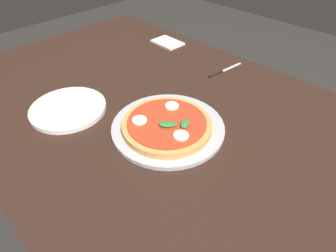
% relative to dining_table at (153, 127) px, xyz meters
% --- Properties ---
extents(ground_plane, '(6.00, 6.00, 0.00)m').
position_rel_dining_table_xyz_m(ground_plane, '(0.00, 0.00, -0.63)').
color(ground_plane, '#2D2B28').
extents(dining_table, '(1.46, 0.96, 0.72)m').
position_rel_dining_table_xyz_m(dining_table, '(0.00, 0.00, 0.00)').
color(dining_table, black).
rests_on(dining_table, ground_plane).
extents(serving_tray, '(0.32, 0.32, 0.01)m').
position_rel_dining_table_xyz_m(serving_tray, '(0.11, -0.05, 0.09)').
color(serving_tray, '#B2B2B7').
rests_on(serving_tray, dining_table).
extents(pizza, '(0.25, 0.25, 0.03)m').
position_rel_dining_table_xyz_m(pizza, '(0.12, -0.05, 0.11)').
color(pizza, tan).
rests_on(pizza, serving_tray).
extents(plate_white, '(0.23, 0.23, 0.01)m').
position_rel_dining_table_xyz_m(plate_white, '(-0.16, -0.20, 0.10)').
color(plate_white, white).
rests_on(plate_white, dining_table).
extents(napkin, '(0.13, 0.09, 0.01)m').
position_rel_dining_table_xyz_m(napkin, '(-0.30, 0.37, 0.09)').
color(napkin, white).
rests_on(napkin, dining_table).
extents(knife, '(0.03, 0.17, 0.01)m').
position_rel_dining_table_xyz_m(knife, '(0.02, 0.33, 0.09)').
color(knife, black).
rests_on(knife, dining_table).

